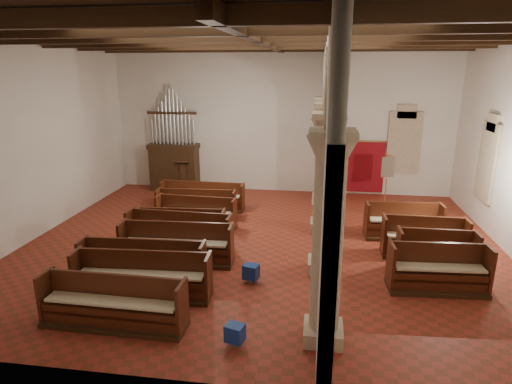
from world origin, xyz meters
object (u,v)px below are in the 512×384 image
Objects in this scene: lectern at (184,179)px; nave_pew_0 at (114,310)px; processional_banner at (386,189)px; aisle_pew_0 at (437,275)px; pipe_organ at (174,159)px.

nave_pew_0 is (1.59, -9.77, -0.24)m from lectern.
processional_banner is 6.24m from aisle_pew_0.
pipe_organ reaches higher than processional_banner.
lectern is 9.90m from nave_pew_0.
processional_banner is 0.93× the size of aisle_pew_0.
pipe_organ is 8.78m from processional_banner.
aisle_pew_0 is (8.97, -7.66, -0.99)m from pipe_organ.
aisle_pew_0 is at bearing -42.78° from lectern.
lectern is 0.47× the size of nave_pew_0.
aisle_pew_0 is at bearing 20.85° from nave_pew_0.
processional_banner is at bearing 89.61° from aisle_pew_0.
processional_banner is (8.63, -1.45, -0.61)m from pipe_organ.
pipe_organ is 1.00m from lectern.
processional_banner is at bearing 54.12° from nave_pew_0.
aisle_pew_0 is (6.87, 2.46, 0.03)m from nave_pew_0.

